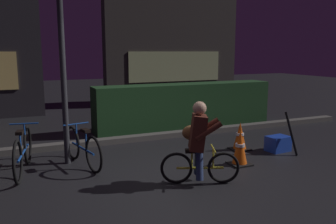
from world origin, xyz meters
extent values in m
plane|color=black|center=(0.00, 0.00, 0.00)|extent=(40.00, 40.00, 0.00)
cube|color=#56544F|center=(0.00, 2.20, 0.06)|extent=(12.00, 0.24, 0.12)
cube|color=#214723|center=(1.80, 3.10, 0.57)|extent=(4.80, 0.70, 1.13)
cube|color=#383330|center=(3.31, 7.20, 2.26)|extent=(5.26, 0.50, 4.51)
cube|color=#BFCC8C|center=(3.31, 6.93, 1.40)|extent=(3.68, 0.04, 1.10)
cylinder|color=#2D2D33|center=(-1.48, 1.20, 1.44)|extent=(0.10, 0.10, 2.87)
torus|color=black|center=(-2.11, 1.49, 0.34)|extent=(0.16, 0.67, 0.67)
torus|color=black|center=(-2.29, 0.50, 0.34)|extent=(0.16, 0.67, 0.67)
cylinder|color=#19479E|center=(-2.20, 0.99, 0.34)|extent=(0.21, 1.00, 0.04)
cylinder|color=#19479E|center=(-2.23, 0.82, 0.52)|extent=(0.03, 0.03, 0.38)
cube|color=black|center=(-2.23, 0.82, 0.71)|extent=(0.13, 0.21, 0.05)
cylinder|color=#19479E|center=(-2.15, 1.27, 0.55)|extent=(0.03, 0.03, 0.42)
cylinder|color=#19479E|center=(-2.15, 1.27, 0.76)|extent=(0.46, 0.10, 0.02)
torus|color=black|center=(-1.35, 1.40, 0.31)|extent=(0.18, 0.61, 0.62)
torus|color=black|center=(-1.16, 0.50, 0.31)|extent=(0.18, 0.61, 0.62)
cylinder|color=#19479E|center=(-1.26, 0.95, 0.31)|extent=(0.23, 0.91, 0.04)
cylinder|color=#19479E|center=(-1.22, 0.80, 0.48)|extent=(0.03, 0.03, 0.34)
cube|color=black|center=(-1.22, 0.80, 0.65)|extent=(0.14, 0.22, 0.05)
cylinder|color=#19479E|center=(-1.31, 1.20, 0.50)|extent=(0.03, 0.03, 0.39)
cylinder|color=#19479E|center=(-1.31, 1.20, 0.70)|extent=(0.45, 0.12, 0.02)
cube|color=black|center=(1.26, -0.10, 0.01)|extent=(0.36, 0.36, 0.03)
cone|color=#EA560F|center=(1.26, -0.10, 0.32)|extent=(0.26, 0.26, 0.59)
cylinder|color=white|center=(1.26, -0.10, 0.35)|extent=(0.16, 0.16, 0.05)
cube|color=black|center=(1.82, 0.69, 0.01)|extent=(0.36, 0.36, 0.03)
cone|color=#EA560F|center=(1.82, 0.69, 0.30)|extent=(0.26, 0.26, 0.53)
cylinder|color=white|center=(1.82, 0.69, 0.32)|extent=(0.16, 0.16, 0.05)
cube|color=#193DB7|center=(2.46, 0.30, 0.15)|extent=(0.47, 0.36, 0.30)
torus|color=black|center=(0.52, -0.73, 0.24)|extent=(0.46, 0.23, 0.48)
torus|color=black|center=(-0.13, -0.46, 0.24)|extent=(0.46, 0.23, 0.48)
cylinder|color=gold|center=(0.20, -0.59, 0.24)|extent=(0.66, 0.30, 0.04)
cylinder|color=gold|center=(0.08, -0.55, 0.37)|extent=(0.03, 0.03, 0.26)
cube|color=black|center=(0.08, -0.55, 0.51)|extent=(0.22, 0.17, 0.05)
cylinder|color=gold|center=(0.37, -0.67, 0.39)|extent=(0.03, 0.03, 0.30)
cylinder|color=gold|center=(0.37, -0.67, 0.54)|extent=(0.20, 0.43, 0.02)
cylinder|color=navy|center=(0.22, -0.49, 0.30)|extent=(0.18, 0.23, 0.42)
cylinder|color=navy|center=(0.14, -0.68, 0.30)|extent=(0.18, 0.23, 0.42)
cube|color=#512319|center=(0.16, -0.58, 0.79)|extent=(0.36, 0.40, 0.54)
sphere|color=tan|center=(0.18, -0.59, 1.15)|extent=(0.20, 0.20, 0.20)
cylinder|color=#512319|center=(0.34, -0.50, 0.84)|extent=(0.40, 0.23, 0.29)
cylinder|color=#512319|center=(0.23, -0.76, 0.84)|extent=(0.40, 0.23, 0.29)
ellipsoid|color=brown|center=(0.18, -0.37, 0.74)|extent=(0.36, 0.27, 0.24)
cylinder|color=black|center=(2.55, 0.05, 0.40)|extent=(0.10, 0.36, 0.81)
camera|label=1|loc=(-2.26, -4.96, 1.96)|focal=37.30mm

